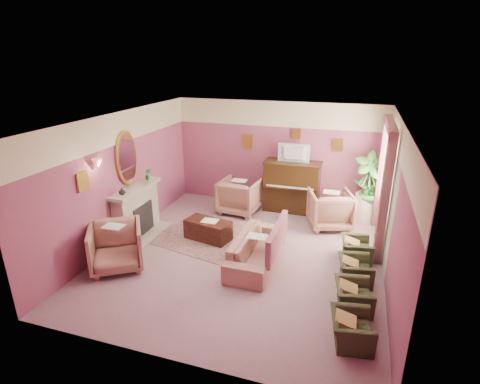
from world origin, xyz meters
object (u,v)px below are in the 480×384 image
(television, at_px, (293,152))
(olive_chair_c, at_px, (355,267))
(piano, at_px, (292,187))
(olive_chair_a, at_px, (352,325))
(olive_chair_d, at_px, (356,246))
(side_table, at_px, (365,207))
(olive_chair_b, at_px, (354,292))
(sofa, at_px, (257,244))
(floral_armchair_right, at_px, (330,207))
(floral_armchair_front, at_px, (116,245))
(floral_armchair_left, at_px, (239,194))
(coffee_table, at_px, (208,230))

(television, relative_size, olive_chair_c, 1.19)
(piano, xyz_separation_m, olive_chair_a, (1.71, -4.58, -0.36))
(olive_chair_d, relative_size, side_table, 0.96)
(olive_chair_b, bearing_deg, olive_chair_d, 90.00)
(sofa, bearing_deg, television, 86.71)
(sofa, distance_m, side_table, 3.42)
(floral_armchair_right, bearing_deg, television, 147.69)
(floral_armchair_front, xyz_separation_m, olive_chair_d, (4.39, 1.74, -0.20))
(floral_armchair_front, distance_m, side_table, 5.90)
(television, height_order, olive_chair_d, television)
(sofa, height_order, floral_armchair_front, floral_armchair_front)
(television, xyz_separation_m, olive_chair_a, (1.71, -4.53, -1.31))
(olive_chair_b, relative_size, side_table, 0.96)
(floral_armchair_left, xyz_separation_m, floral_armchair_right, (2.33, -0.18, 0.00))
(olive_chair_b, height_order, olive_chair_d, same)
(side_table, bearing_deg, olive_chair_c, -92.98)
(television, xyz_separation_m, olive_chair_b, (1.71, -3.71, -1.31))
(floral_armchair_left, bearing_deg, olive_chair_b, -47.23)
(floral_armchair_right, distance_m, olive_chair_b, 3.12)
(olive_chair_a, height_order, side_table, side_table)
(olive_chair_a, bearing_deg, floral_armchair_right, 99.57)
(television, xyz_separation_m, floral_armchair_right, (1.06, -0.67, -1.11))
(piano, height_order, sofa, piano)
(floral_armchair_front, height_order, olive_chair_a, floral_armchair_front)
(floral_armchair_right, bearing_deg, floral_armchair_left, 175.66)
(olive_chair_a, xyz_separation_m, side_table, (0.15, 4.49, 0.06))
(television, relative_size, floral_armchair_left, 0.81)
(sofa, distance_m, olive_chair_a, 2.55)
(sofa, height_order, olive_chair_c, sofa)
(sofa, distance_m, olive_chair_c, 1.88)
(coffee_table, relative_size, floral_armchair_left, 1.01)
(television, relative_size, sofa, 0.40)
(floral_armchair_front, relative_size, olive_chair_c, 1.47)
(coffee_table, bearing_deg, sofa, -25.86)
(olive_chair_d, bearing_deg, piano, 128.88)
(sofa, bearing_deg, olive_chair_b, -25.94)
(television, height_order, sofa, television)
(coffee_table, height_order, floral_armchair_front, floral_armchair_front)
(coffee_table, relative_size, olive_chair_a, 1.49)
(piano, height_order, television, television)
(piano, relative_size, floral_armchair_right, 1.42)
(floral_armchair_front, relative_size, olive_chair_b, 1.47)
(floral_armchair_left, bearing_deg, floral_armchair_front, -113.10)
(piano, relative_size, sofa, 0.70)
(coffee_table, bearing_deg, floral_armchair_right, 30.79)
(piano, distance_m, olive_chair_d, 2.75)
(piano, xyz_separation_m, olive_chair_c, (1.71, -2.94, -0.36))
(floral_armchair_left, distance_m, olive_chair_c, 3.83)
(floral_armchair_left, bearing_deg, side_table, 8.14)
(piano, distance_m, floral_armchair_right, 1.29)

